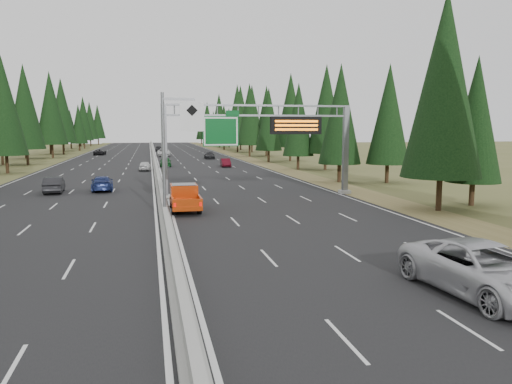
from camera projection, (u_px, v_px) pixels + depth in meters
road at (155, 163)px, 85.07m from camera, size 32.00×260.00×0.08m
shoulder_right at (257, 162)px, 88.76m from camera, size 3.60×260.00×0.06m
shoulder_left at (44, 165)px, 81.37m from camera, size 3.60×260.00×0.06m
median_barrier at (155, 161)px, 85.02m from camera, size 0.70×260.00×0.85m
sign_gantry at (266, 136)px, 42.49m from camera, size 16.75×0.98×7.80m
hov_sign_pole at (173, 147)px, 31.21m from camera, size 2.80×0.50×8.00m
tree_row_right at (298, 110)px, 77.56m from camera, size 11.22×239.61×18.58m
silver_minivan at (484, 270)px, 17.25m from camera, size 3.66×6.86×1.83m
red_pickup at (184, 196)px, 35.62m from camera, size 1.97×5.52×1.80m
car_ahead_green at (165, 162)px, 76.92m from camera, size 1.78×4.23×1.43m
car_ahead_dkred at (226, 163)px, 76.03m from camera, size 1.52×3.91×1.27m
car_ahead_dkgrey at (209, 155)px, 96.50m from camera, size 1.92×4.51×1.30m
car_ahead_white at (164, 152)px, 105.42m from camera, size 2.69×5.81×1.61m
car_ahead_far at (159, 149)px, 127.69m from camera, size 1.72×4.27×1.46m
car_onc_near at (54, 185)px, 45.15m from camera, size 1.83×4.50×1.45m
car_onc_blue at (102, 183)px, 46.67m from camera, size 2.32×4.93×1.39m
car_onc_white at (145, 166)px, 69.22m from camera, size 1.80×3.94×1.31m
car_onc_far at (100, 152)px, 110.68m from camera, size 2.60×4.89×1.31m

